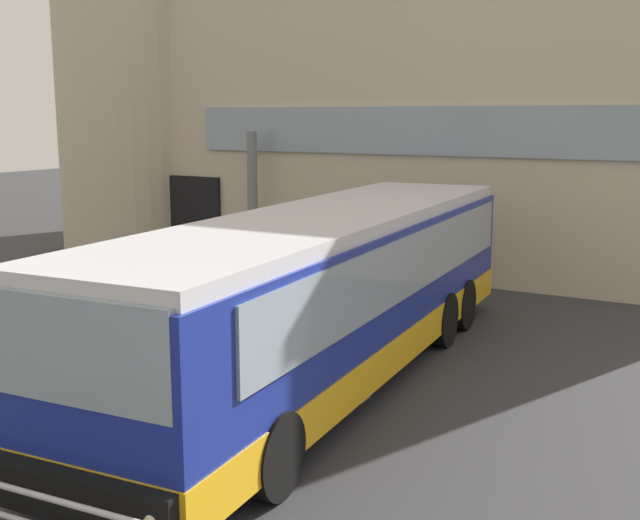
% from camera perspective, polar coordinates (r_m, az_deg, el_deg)
% --- Properties ---
extents(ground_plane, '(80.00, 90.00, 0.02)m').
position_cam_1_polar(ground_plane, '(15.93, -6.39, -4.85)').
color(ground_plane, '#353538').
rests_on(ground_plane, ground).
extents(bay_paint_stripes, '(4.40, 3.96, 0.01)m').
position_cam_1_polar(bay_paint_stripes, '(11.61, -10.68, -10.82)').
color(bay_paint_stripes, silver).
rests_on(bay_paint_stripes, ground).
extents(terminal_building, '(20.10, 13.80, 8.38)m').
position_cam_1_polar(terminal_building, '(25.86, 7.64, 10.40)').
color(terminal_building, beige).
rests_on(terminal_building, ground).
extents(entry_support_column, '(0.28, 0.28, 3.75)m').
position_cam_1_polar(entry_support_column, '(21.74, -4.93, 4.37)').
color(entry_support_column, slate).
rests_on(entry_support_column, ground).
extents(bus_main_foreground, '(3.43, 12.08, 2.70)m').
position_cam_1_polar(bus_main_foreground, '(12.44, 0.48, -2.76)').
color(bus_main_foreground, navy).
rests_on(bus_main_foreground, ground).
extents(passenger_near_column, '(0.52, 0.50, 1.68)m').
position_cam_1_polar(passenger_near_column, '(20.98, -3.85, 1.65)').
color(passenger_near_column, '#4C4233').
rests_on(passenger_near_column, ground).
extents(passenger_by_doorway, '(0.51, 0.39, 1.68)m').
position_cam_1_polar(passenger_by_doorway, '(19.96, -1.68, 1.11)').
color(passenger_by_doorway, '#1E2338').
rests_on(passenger_by_doorway, ground).
extents(safety_bollard_yellow, '(0.18, 0.18, 0.90)m').
position_cam_1_polar(safety_bollard_yellow, '(17.80, 6.18, -1.68)').
color(safety_bollard_yellow, yellow).
rests_on(safety_bollard_yellow, ground).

